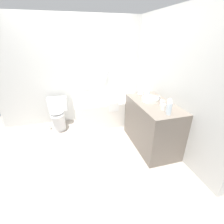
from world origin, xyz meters
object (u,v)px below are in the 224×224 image
Objects in this scene: toilet at (58,115)px; soap_dish at (140,94)px; sink_faucet at (159,98)px; water_bottle_0 at (169,109)px; sink_basin at (150,99)px; drinking_glass_0 at (163,107)px; drinking_glass_2 at (162,103)px; drinking_glass_1 at (146,93)px; water_bottle_1 at (148,90)px; toilet_paper_roll at (48,127)px; bathtub at (108,110)px; water_bottle_2 at (169,106)px.

toilet is 1.80m from soap_dish.
sink_faucet reaches higher than toilet.
water_bottle_0 is (1.64, -1.52, 0.60)m from toilet.
drinking_glass_0 is (0.02, -0.38, 0.01)m from sink_basin.
drinking_glass_1 is at bearing 90.83° from drinking_glass_2.
soap_dish is (-0.02, 0.94, -0.09)m from water_bottle_0.
drinking_glass_0 is (-0.05, -0.60, -0.08)m from water_bottle_1.
toilet is 5.54× the size of toilet_paper_roll.
toilet is at bearing 158.94° from drinking_glass_1.
water_bottle_1 is (0.57, -0.77, 0.67)m from bathtub.
toilet is at bearing 149.19° from sink_basin.
toilet_paper_roll is (-1.87, 0.98, -0.82)m from sink_basin.
bathtub is 1.74m from water_bottle_0.
sink_basin is at bearing 64.86° from toilet.
drinking_glass_0 is 1.10× the size of drinking_glass_1.
sink_faucet is at bearing -55.65° from bathtub.
bathtub is 1.69m from water_bottle_2.
toilet is 8.34× the size of drinking_glass_1.
drinking_glass_1 is (0.58, -0.67, 0.59)m from bathtub.
toilet_paper_roll is (-1.96, 1.23, -0.83)m from drinking_glass_2.
water_bottle_2 reaches higher than toilet_paper_roll.
drinking_glass_2 is at bearing -88.12° from water_bottle_1.
toilet is 2.69× the size of water_bottle_1.
sink_faucet is at bearing 75.38° from water_bottle_2.
toilet is at bearing 160.12° from soap_dish.
sink_faucet is 1.64× the size of drinking_glass_2.
sink_faucet is 0.41m from drinking_glass_0.
drinking_glass_2 is 0.74× the size of toilet_paper_roll.
drinking_glass_1 is at bearing 88.06° from water_bottle_2.
toilet_paper_roll is (-1.37, -0.01, -0.24)m from bathtub.
bathtub is 1.25m from sink_basin.
water_bottle_1 is 2.28m from toilet_paper_roll.
toilet is 1.96m from water_bottle_1.
sink_basin is 0.24m from water_bottle_1.
sink_basin is 0.48m from water_bottle_2.
drinking_glass_2 reaches higher than toilet.
water_bottle_1 reaches higher than water_bottle_2.
toilet_paper_roll is at bearing 152.41° from sink_basin.
bathtub reaches higher than water_bottle_2.
toilet is 4.59× the size of sink_faucet.
drinking_glass_0 is at bearing 108.60° from water_bottle_2.
water_bottle_0 is at bearing 52.73° from toilet.
bathtub is at bearing 0.34° from toilet_paper_roll.
soap_dish is at bearing -50.68° from bathtub.
drinking_glass_2 is (0.08, 0.30, -0.05)m from water_bottle_0.
drinking_glass_0 is (-0.03, 0.09, -0.05)m from water_bottle_2.
sink_basin is at bearing -180.00° from sink_faucet.
sink_faucet is 2.41m from toilet_paper_roll.
bathtub reaches higher than sink_faucet.
drinking_glass_0 is (0.01, 0.17, -0.05)m from water_bottle_0.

